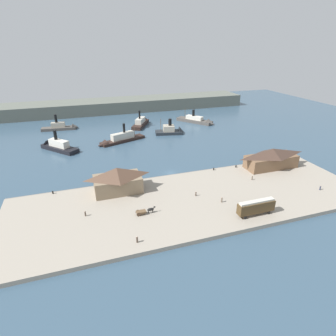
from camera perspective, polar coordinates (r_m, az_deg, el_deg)
name	(u,v)px	position (r m, az deg, el deg)	size (l,w,h in m)	color
ground_plane	(171,173)	(103.98, 0.58, -1.04)	(320.00, 320.00, 0.00)	#385166
quay_promenade	(194,201)	(85.67, 5.40, -6.69)	(110.00, 36.00, 1.20)	#9E9384
seawall_edge	(174,176)	(100.71, 1.25, -1.62)	(110.00, 0.80, 1.00)	gray
ferry_shed_customs_shed	(117,179)	(88.73, -10.36, -2.33)	(14.90, 8.94, 8.18)	#847056
ferry_shed_east_terminal	(271,158)	(111.31, 20.50, 1.95)	(19.87, 7.87, 7.61)	brown
street_tram	(256,207)	(80.18, 17.67, -7.57)	(10.84, 2.38, 4.44)	#4C381E
horse_cart	(145,211)	(77.94, -4.80, -8.80)	(5.59, 1.56, 1.87)	brown
pedestrian_at_waters_edge	(320,188)	(102.15, 28.83, -3.60)	(0.40, 0.40, 1.60)	#33384C
pedestrian_standing_center	(196,194)	(86.69, 5.75, -5.31)	(0.38, 0.38, 1.52)	#4C3D33
pedestrian_near_cart	(252,178)	(100.27, 16.91, -1.97)	(0.39, 0.39, 1.60)	#6B5B4C
pedestrian_by_tram	(85,214)	(80.19, -16.65, -8.99)	(0.40, 0.40, 1.60)	#4C3D33
pedestrian_near_east_shed	(137,240)	(68.37, -6.38, -14.43)	(0.43, 0.43, 1.75)	#4C3D33
pedestrian_near_west_shed	(222,200)	(84.48, 10.99, -6.46)	(0.43, 0.43, 1.73)	#6B5B4C
mooring_post_west	(214,169)	(104.70, 9.38, -0.20)	(0.44, 0.44, 0.90)	black
mooring_post_center_west	(53,192)	(94.80, -22.61, -4.65)	(0.44, 0.44, 0.90)	black
mooring_post_east	(236,166)	(108.73, 13.81, 0.35)	(0.44, 0.44, 0.90)	black
ferry_moored_east	(198,121)	(171.29, 6.25, 9.63)	(18.91, 23.04, 9.74)	#514C47
ferry_outer_harbor	(118,140)	(137.81, -10.23, 5.75)	(25.00, 13.28, 10.43)	black
ferry_approaching_west	(56,146)	(136.56, -22.01, 4.23)	(17.76, 19.42, 10.74)	black
ferry_mid_harbor	(172,131)	(149.55, 0.87, 7.66)	(16.26, 9.28, 10.50)	#23282D
ferry_near_quay	(63,127)	(167.75, -20.84, 7.87)	(20.10, 6.44, 10.14)	#514C47
ferry_moored_west	(141,122)	(166.06, -5.50, 9.30)	(14.49, 20.42, 10.80)	black
far_headland	(121,105)	(205.15, -9.70, 12.66)	(180.00, 24.00, 8.00)	#60665B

